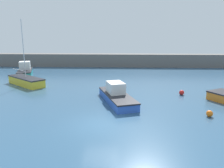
{
  "coord_description": "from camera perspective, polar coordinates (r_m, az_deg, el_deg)",
  "views": [
    {
      "loc": [
        1.43,
        -13.96,
        5.93
      ],
      "look_at": [
        0.33,
        10.23,
        0.58
      ],
      "focal_mm": 35.0,
      "sensor_mm": 36.0,
      "label": 1
    }
  ],
  "objects": [
    {
      "name": "mooring_buoy_red",
      "position": [
        23.48,
        17.73,
        -2.13
      ],
      "size": [
        0.51,
        0.51,
        0.51
      ],
      "primitive_type": "sphere",
      "color": "red",
      "rests_on": "ground_plane"
    },
    {
      "name": "mooring_buoy_orange",
      "position": [
        18.02,
        24.12,
        -7.06
      ],
      "size": [
        0.49,
        0.49,
        0.49
      ],
      "primitive_type": "sphere",
      "color": "orange",
      "rests_on": "ground_plane"
    },
    {
      "name": "motorboat_with_cabin",
      "position": [
        35.95,
        -21.75,
        3.24
      ],
      "size": [
        3.86,
        6.23,
        2.1
      ],
      "rotation": [
        0.0,
        0.0,
        5.06
      ],
      "color": "teal",
      "rests_on": "ground_plane"
    },
    {
      "name": "harbor_breakwater",
      "position": [
        43.34,
        0.7,
        6.24
      ],
      "size": [
        47.47,
        2.67,
        2.46
      ],
      "primitive_type": "cube",
      "color": "#66605B",
      "rests_on": "ground_plane"
    },
    {
      "name": "sailboat_tall_mast",
      "position": [
        28.79,
        -21.53,
        0.77
      ],
      "size": [
        5.82,
        5.25,
        7.84
      ],
      "rotation": [
        0.0,
        0.0,
        5.59
      ],
      "color": "yellow",
      "rests_on": "ground_plane"
    },
    {
      "name": "ground_plane",
      "position": [
        15.27,
        -3.05,
        -10.81
      ],
      "size": [
        120.0,
        120.0,
        0.2
      ],
      "primitive_type": "cube",
      "color": "#2D5170"
    },
    {
      "name": "cabin_cruiser_white",
      "position": [
        20.04,
        1.21,
        -3.01
      ],
      "size": [
        3.87,
        6.77,
        1.75
      ],
      "rotation": [
        0.0,
        0.0,
        5.03
      ],
      "color": "#2D56B7",
      "rests_on": "ground_plane"
    }
  ]
}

